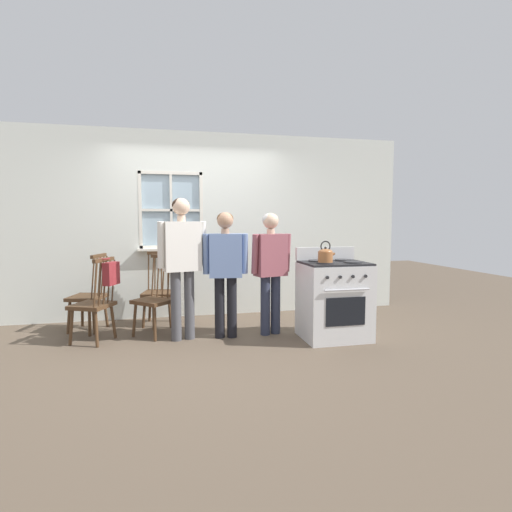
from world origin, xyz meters
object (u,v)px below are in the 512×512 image
(chair_center_cluster, at_px, (89,297))
(handbag, at_px, (111,273))
(chair_near_wall, at_px, (155,300))
(kettle, at_px, (325,255))
(potted_plant, at_px, (184,243))
(chair_by_window, at_px, (94,305))
(stove, at_px, (334,299))
(person_adult_right, at_px, (271,262))
(chair_near_stove, at_px, (160,292))
(person_elderly_left, at_px, (182,254))
(person_teen_center, at_px, (225,263))

(chair_center_cluster, xyz_separation_m, handbag, (0.36, -0.64, 0.38))
(chair_near_wall, height_order, kettle, kettle)
(kettle, bearing_deg, potted_plant, 133.64)
(chair_by_window, distance_m, handbag, 0.45)
(stove, xyz_separation_m, handbag, (-2.57, 0.38, 0.35))
(chair_by_window, xyz_separation_m, potted_plant, (1.10, 0.98, 0.66))
(person_adult_right, height_order, potted_plant, person_adult_right)
(stove, bearing_deg, chair_near_stove, 151.03)
(person_elderly_left, bearing_deg, handbag, 164.32)
(kettle, relative_size, potted_plant, 1.03)
(kettle, bearing_deg, person_elderly_left, 163.47)
(stove, relative_size, kettle, 4.39)
(stove, bearing_deg, chair_by_window, 170.17)
(chair_by_window, height_order, person_teen_center, person_teen_center)
(chair_near_stove, xyz_separation_m, person_elderly_left, (0.28, -0.79, 0.58))
(stove, relative_size, handbag, 3.53)
(chair_by_window, xyz_separation_m, chair_near_stove, (0.74, 0.65, 0.00))
(person_elderly_left, relative_size, stove, 1.55)
(chair_by_window, bearing_deg, person_elderly_left, 107.14)
(chair_by_window, height_order, kettle, kettle)
(chair_near_wall, height_order, stove, stove)
(chair_by_window, xyz_separation_m, chair_center_cluster, (-0.15, 0.54, 0.00))
(potted_plant, bearing_deg, person_elderly_left, -94.38)
(chair_near_wall, xyz_separation_m, chair_center_cluster, (-0.84, 0.41, 0.00))
(chair_near_wall, xyz_separation_m, stove, (2.10, -0.61, 0.03))
(stove, xyz_separation_m, kettle, (-0.17, -0.13, 0.55))
(chair_near_wall, bearing_deg, chair_center_cluster, -162.63)
(chair_center_cluster, height_order, chair_near_stove, same)
(chair_near_stove, bearing_deg, person_adult_right, -19.06)
(chair_near_stove, bearing_deg, person_teen_center, -34.59)
(person_elderly_left, bearing_deg, potted_plant, 72.80)
(person_elderly_left, distance_m, kettle, 1.67)
(person_elderly_left, height_order, person_teen_center, person_elderly_left)
(chair_near_stove, height_order, kettle, kettle)
(stove, bearing_deg, kettle, -142.61)
(chair_by_window, distance_m, stove, 2.83)
(stove, bearing_deg, person_adult_right, 154.30)
(chair_near_wall, xyz_separation_m, person_adult_right, (1.40, -0.27, 0.47))
(person_adult_right, height_order, stove, person_adult_right)
(potted_plant, bearing_deg, chair_near_stove, -138.03)
(person_teen_center, bearing_deg, potted_plant, 116.82)
(chair_near_wall, xyz_separation_m, person_elderly_left, (0.32, -0.27, 0.58))
(person_adult_right, height_order, handbag, person_adult_right)
(person_elderly_left, xyz_separation_m, person_teen_center, (0.51, -0.03, -0.11))
(chair_near_stove, bearing_deg, potted_plant, 53.49)
(chair_center_cluster, bearing_deg, person_elderly_left, 76.04)
(chair_near_wall, relative_size, chair_center_cluster, 1.00)
(chair_center_cluster, height_order, potted_plant, potted_plant)
(chair_by_window, distance_m, potted_plant, 1.61)
(stove, bearing_deg, chair_near_wall, 163.80)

